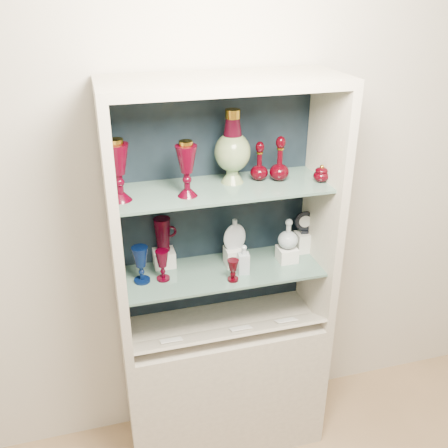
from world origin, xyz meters
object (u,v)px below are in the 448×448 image
object	(u,v)px
ruby_decanter_b	(260,160)
cobalt_goblet	(141,265)
pedestal_lamp_left	(118,170)
ruby_decanter_a	(280,156)
clear_square_bottle	(244,259)
lidded_bowl	(321,173)
ruby_goblet_small	(233,270)
clear_round_decanter	(288,234)
cameo_medallion	(305,222)
flat_flask	(235,234)
ruby_pitcher	(163,235)
pedestal_lamp_right	(187,169)
ruby_goblet_tall	(163,265)
enamel_urn	(232,147)

from	to	relation	value
ruby_decanter_b	cobalt_goblet	distance (m)	0.71
pedestal_lamp_left	cobalt_goblet	distance (m)	0.47
ruby_decanter_a	pedestal_lamp_left	bearing A→B (deg)	-176.44
clear_square_bottle	lidded_bowl	bearing A→B (deg)	-0.55
ruby_goblet_small	clear_square_bottle	world-z (taller)	clear_square_bottle
clear_square_bottle	clear_round_decanter	xyz separation A→B (m)	(0.24, 0.05, 0.07)
cameo_medallion	ruby_decanter_a	bearing A→B (deg)	-151.66
clear_round_decanter	flat_flask	bearing A→B (deg)	173.30
ruby_pitcher	clear_round_decanter	world-z (taller)	ruby_pitcher
ruby_goblet_small	pedestal_lamp_right	bearing A→B (deg)	166.36
ruby_pitcher	clear_round_decanter	distance (m)	0.59
pedestal_lamp_left	ruby_goblet_tall	world-z (taller)	pedestal_lamp_left
cobalt_goblet	ruby_goblet_small	xyz separation A→B (m)	(0.40, -0.10, -0.03)
pedestal_lamp_left	cameo_medallion	distance (m)	0.97
ruby_goblet_tall	ruby_pitcher	xyz separation A→B (m)	(0.03, 0.13, 0.09)
pedestal_lamp_right	ruby_decanter_b	bearing A→B (deg)	15.61
ruby_decanter_b	ruby_goblet_tall	size ratio (longest dim) A/B	1.27
lidded_bowl	cameo_medallion	xyz separation A→B (m)	(0.00, 0.13, -0.30)
ruby_decanter_a	lidded_bowl	distance (m)	0.20
ruby_decanter_a	flat_flask	bearing A→B (deg)	174.68
enamel_urn	ruby_decanter_a	size ratio (longest dim) A/B	1.43
pedestal_lamp_left	cobalt_goblet	xyz separation A→B (m)	(0.06, 0.03, -0.46)
cobalt_goblet	ruby_goblet_tall	world-z (taller)	cobalt_goblet
enamel_urn	cameo_medallion	world-z (taller)	enamel_urn
ruby_pitcher	clear_square_bottle	xyz separation A→B (m)	(0.35, -0.17, -0.09)
clear_square_bottle	clear_round_decanter	world-z (taller)	clear_round_decanter
clear_square_bottle	flat_flask	xyz separation A→B (m)	(-0.02, 0.08, 0.09)
ruby_goblet_tall	ruby_goblet_small	bearing A→B (deg)	-16.84
pedestal_lamp_left	pedestal_lamp_right	world-z (taller)	pedestal_lamp_left
ruby_decanter_b	clear_round_decanter	size ratio (longest dim) A/B	1.29
pedestal_lamp_left	enamel_urn	bearing A→B (deg)	8.82
ruby_goblet_tall	flat_flask	xyz separation A→B (m)	(0.35, 0.04, 0.09)
ruby_decanter_b	ruby_goblet_small	distance (m)	0.51
pedestal_lamp_left	ruby_pitcher	size ratio (longest dim) A/B	1.55
ruby_goblet_tall	ruby_decanter_b	bearing A→B (deg)	6.22
pedestal_lamp_left	lidded_bowl	world-z (taller)	pedestal_lamp_left
ruby_decanter_a	flat_flask	size ratio (longest dim) A/B	1.47
pedestal_lamp_right	lidded_bowl	size ratio (longest dim) A/B	2.91
ruby_decanter_a	clear_square_bottle	distance (m)	0.50
pedestal_lamp_left	ruby_pitcher	bearing A→B (deg)	39.19
ruby_goblet_tall	ruby_goblet_small	world-z (taller)	ruby_goblet_tall
cameo_medallion	ruby_pitcher	bearing A→B (deg)	-174.18
cobalt_goblet	flat_flask	world-z (taller)	flat_flask
enamel_urn	lidded_bowl	xyz separation A→B (m)	(0.38, -0.10, -0.12)
ruby_pitcher	cameo_medallion	size ratio (longest dim) A/B	1.38
flat_flask	ruby_decanter_b	bearing A→B (deg)	-1.79
enamel_urn	ruby_decanter_b	bearing A→B (deg)	-2.68
pedestal_lamp_left	ruby_pitcher	distance (m)	0.45
ruby_goblet_small	ruby_decanter_a	bearing A→B (deg)	25.17
ruby_decanter_a	cobalt_goblet	bearing A→B (deg)	-178.67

